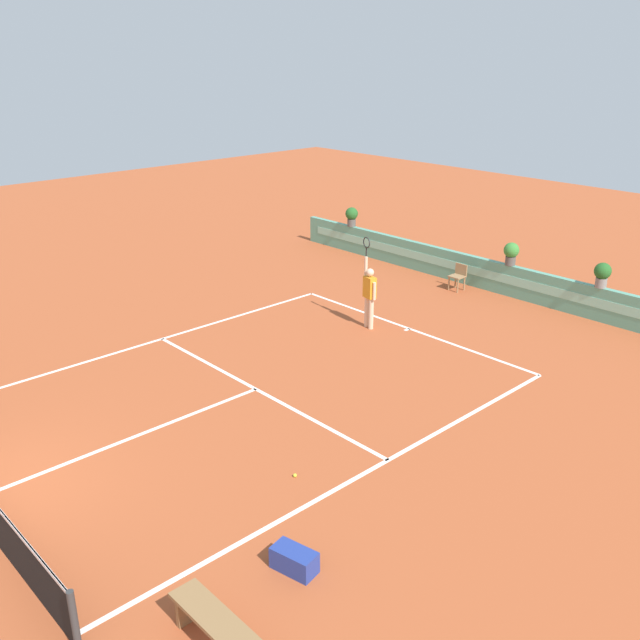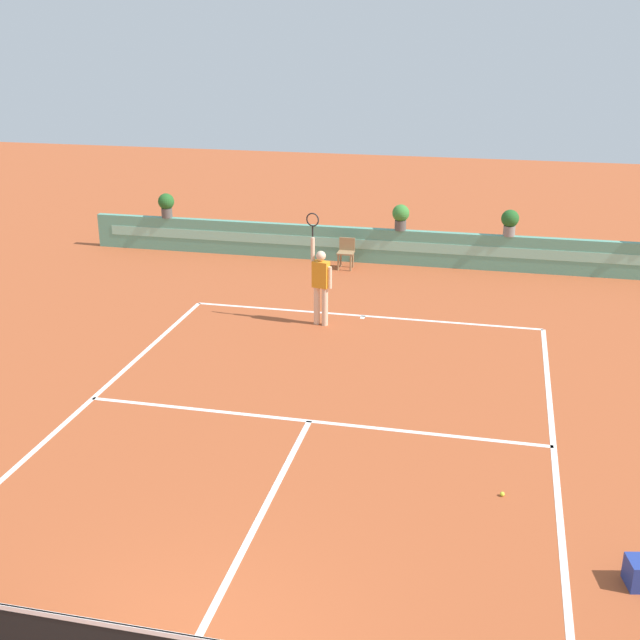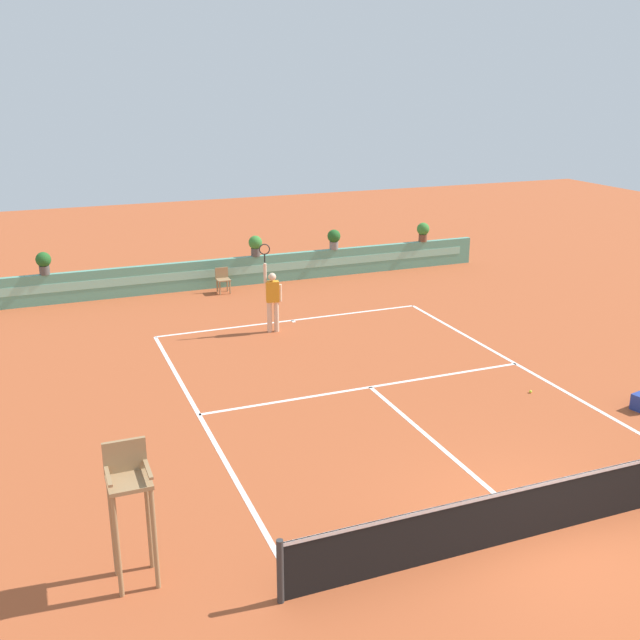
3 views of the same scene
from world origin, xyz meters
The scene contains 12 objects.
ground_plane centered at (0.00, 6.00, 0.00)m, with size 60.00×60.00×0.00m, color #A84C28.
court_lines centered at (0.00, 6.72, 0.00)m, with size 8.32×11.94×0.01m.
net centered at (0.00, 0.00, 0.51)m, with size 8.92×0.10×1.00m.
back_wall_barrier centered at (0.00, 16.39, 0.50)m, with size 18.00×0.21×1.00m.
umpire_chair centered at (-6.19, 1.26, 1.34)m, with size 0.60×0.60×2.14m.
ball_kid_chair centered at (-1.15, 15.66, 0.48)m, with size 0.44×0.44×0.85m.
tennis_player centered at (-0.86, 11.12, 1.05)m, with size 0.61×0.29×2.58m.
tennis_ball_near_baseline centered at (3.31, 4.72, 0.03)m, with size 0.07×0.07×0.07m, color #CCE033.
potted_plant_far_left centered at (-6.76, 16.39, 1.41)m, with size 0.48×0.48×0.72m.
potted_plant_far_right centered at (6.93, 16.39, 1.41)m, with size 0.48×0.48×0.72m.
potted_plant_right centered at (3.24, 16.39, 1.41)m, with size 0.48×0.48×0.72m.
potted_plant_centre centered at (0.25, 16.39, 1.41)m, with size 0.48×0.48×0.72m.
Camera 3 is at (-7.09, -8.22, 6.94)m, focal length 41.73 mm.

